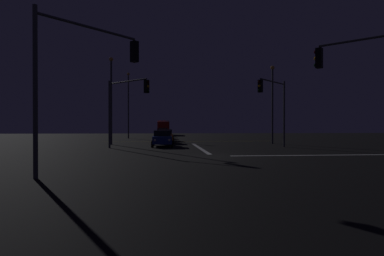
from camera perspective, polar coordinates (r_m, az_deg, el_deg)
name	(u,v)px	position (r m, az deg, el deg)	size (l,w,h in m)	color
ground	(212,157)	(21.05, 3.73, -5.27)	(120.00, 120.00, 0.10)	black
stop_line_north	(199,148)	(28.71, 1.36, -3.63)	(0.35, 13.25, 0.01)	white
centre_line_ns	(189,141)	(40.24, -0.49, -2.45)	(22.00, 0.15, 0.01)	yellow
crosswalk_bar_east	(325,155)	(23.56, 23.05, -4.57)	(13.25, 0.40, 0.01)	white
sedan_blue	(162,138)	(30.68, -5.44, -1.87)	(2.02, 4.33, 1.57)	navy
sedan_orange	(165,136)	(36.11, -4.98, -1.52)	(2.02, 4.33, 1.57)	#C66014
sedan_white	(166,135)	(41.55, -4.84, -1.26)	(2.02, 4.33, 1.57)	silver
sedan_red	(162,134)	(47.91, -5.40, -1.03)	(2.02, 4.33, 1.57)	maroon
sedan_black	(163,133)	(53.58, -5.31, -0.87)	(2.02, 4.33, 1.57)	black
sedan_green	(163,132)	(60.24, -5.29, -0.72)	(2.02, 4.33, 1.57)	#14512D
box_truck	(163,127)	(67.20, -5.22, 0.18)	(2.68, 8.28, 3.08)	red
traffic_signal_sw	(83,66)	(14.64, -19.25, 10.66)	(3.77, 3.77, 6.71)	#4C4C51
traffic_signal_ne	(275,100)	(29.24, 14.83, 4.98)	(3.70, 3.70, 6.26)	#4C4C51
traffic_signal_nw	(124,100)	(27.63, -12.20, 5.06)	(3.85, 3.85, 6.11)	#4C4C51
traffic_signal_se	(377,73)	(17.30, 30.69, 8.59)	(3.57, 3.57, 6.52)	#4C4C51
streetlamp_right_near	(272,99)	(36.26, 14.46, 5.20)	(0.44, 0.44, 8.74)	#424247
streetlamp_left_near	(111,94)	(34.69, -14.50, 5.94)	(0.44, 0.44, 9.35)	#424247
streetlamp_left_far	(128,101)	(50.53, -11.51, 4.84)	(0.44, 0.44, 10.39)	#424247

